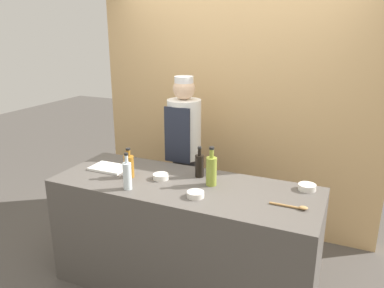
{
  "coord_description": "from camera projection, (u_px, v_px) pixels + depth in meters",
  "views": [
    {
      "loc": [
        1.14,
        -2.4,
        2.06
      ],
      "look_at": [
        0.0,
        0.15,
        1.19
      ],
      "focal_mm": 35.0,
      "sensor_mm": 36.0,
      "label": 1
    }
  ],
  "objects": [
    {
      "name": "ground_plane",
      "position": [
        185.0,
        284.0,
        3.15
      ],
      "size": [
        14.0,
        14.0,
        0.0
      ],
      "primitive_type": "plane",
      "color": "#4C4742"
    },
    {
      "name": "cabinet_wall",
      "position": [
        235.0,
        115.0,
        3.9
      ],
      "size": [
        2.95,
        0.18,
        2.4
      ],
      "color": "tan",
      "rests_on": "ground_plane"
    },
    {
      "name": "counter",
      "position": [
        184.0,
        236.0,
        3.02
      ],
      "size": [
        2.07,
        0.77,
        0.91
      ],
      "color": "#514C47",
      "rests_on": "ground_plane"
    },
    {
      "name": "sauce_bowl_purple",
      "position": [
        161.0,
        176.0,
        2.97
      ],
      "size": [
        0.13,
        0.13,
        0.04
      ],
      "color": "silver",
      "rests_on": "counter"
    },
    {
      "name": "sauce_bowl_red",
      "position": [
        196.0,
        194.0,
        2.65
      ],
      "size": [
        0.12,
        0.12,
        0.04
      ],
      "color": "silver",
      "rests_on": "counter"
    },
    {
      "name": "sauce_bowl_white",
      "position": [
        307.0,
        187.0,
        2.77
      ],
      "size": [
        0.13,
        0.13,
        0.04
      ],
      "color": "silver",
      "rests_on": "counter"
    },
    {
      "name": "cutting_board",
      "position": [
        109.0,
        168.0,
        3.19
      ],
      "size": [
        0.3,
        0.21,
        0.02
      ],
      "color": "white",
      "rests_on": "counter"
    },
    {
      "name": "bottle_oil",
      "position": [
        211.0,
        170.0,
        2.83
      ],
      "size": [
        0.08,
        0.08,
        0.31
      ],
      "color": "olive",
      "rests_on": "counter"
    },
    {
      "name": "bottle_soy",
      "position": [
        200.0,
        165.0,
        3.0
      ],
      "size": [
        0.07,
        0.07,
        0.25
      ],
      "color": "black",
      "rests_on": "counter"
    },
    {
      "name": "bottle_amber",
      "position": [
        129.0,
        166.0,
        2.99
      ],
      "size": [
        0.08,
        0.08,
        0.24
      ],
      "color": "#9E661E",
      "rests_on": "counter"
    },
    {
      "name": "bottle_clear",
      "position": [
        127.0,
        175.0,
        2.76
      ],
      "size": [
        0.06,
        0.06,
        0.28
      ],
      "color": "silver",
      "rests_on": "counter"
    },
    {
      "name": "wooden_spoon",
      "position": [
        294.0,
        207.0,
        2.49
      ],
      "size": [
        0.25,
        0.04,
        0.03
      ],
      "color": "#B2844C",
      "rests_on": "counter"
    },
    {
      "name": "chef_center",
      "position": [
        184.0,
        154.0,
        3.6
      ],
      "size": [
        0.32,
        0.32,
        1.65
      ],
      "color": "#28282D",
      "rests_on": "ground_plane"
    }
  ]
}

